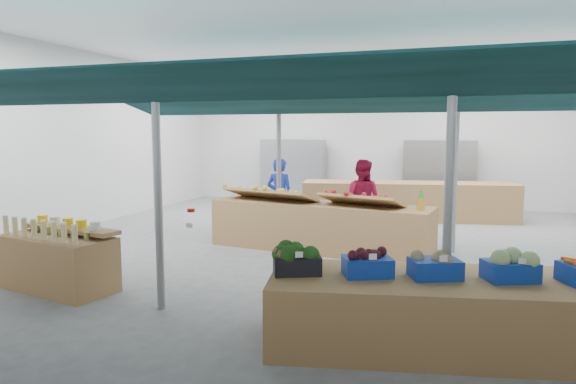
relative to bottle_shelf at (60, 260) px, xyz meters
name	(u,v)px	position (x,y,z in m)	size (l,w,h in m)	color
floor	(318,248)	(2.85, 3.75, -0.43)	(13.00, 13.00, 0.00)	#606062
hall	(337,114)	(2.85, 5.19, 2.22)	(13.00, 13.00, 13.00)	silver
pole_grid	(336,161)	(3.60, 2.00, 1.38)	(10.00, 4.60, 3.00)	gray
awnings	(336,98)	(3.60, 2.00, 2.35)	(9.50, 7.08, 0.30)	black
back_shelving_left	(293,172)	(0.35, 9.75, 0.57)	(2.00, 0.50, 2.00)	#B23F33
back_shelving_right	(439,175)	(4.85, 9.75, 0.57)	(2.00, 0.50, 2.00)	#B23F33
bottle_shelf	(60,260)	(0.00, 0.00, 0.00)	(1.87, 1.34, 1.06)	olive
veg_counter	(454,313)	(5.45, -0.31, -0.05)	(3.86, 1.29, 0.75)	olive
fruit_counter	(319,227)	(2.92, 3.58, 0.03)	(4.27, 1.02, 0.91)	olive
far_counter	(408,201)	(4.17, 7.67, 0.06)	(5.40, 1.08, 0.97)	olive
vendor_left	(280,197)	(1.72, 4.68, 0.42)	(0.62, 0.41, 1.71)	#1C37B6
vendor_right	(361,200)	(3.52, 4.68, 0.42)	(0.83, 0.65, 1.71)	maroon
crate_broccoli	(297,259)	(3.82, -0.66, 0.48)	(0.60, 0.52, 0.35)	black
crate_beets	(367,263)	(4.56, -0.50, 0.46)	(0.60, 0.52, 0.29)	#0E349E
crate_celeriac	(435,264)	(5.24, -0.36, 0.47)	(0.60, 0.52, 0.31)	#0E349E
crate_cabbage	(510,265)	(5.97, -0.20, 0.48)	(0.60, 0.52, 0.35)	#0E349E
sparrow	(280,253)	(3.68, -0.82, 0.57)	(0.12, 0.09, 0.11)	brown
pole_ribbon	(191,212)	(1.64, 0.92, 0.65)	(0.12, 0.12, 0.28)	#A9100B
apple_heap_yellow	(270,192)	(1.89, 3.61, 0.65)	(2.02, 1.16, 0.27)	#997247
apple_heap_red	(361,198)	(3.76, 3.37, 0.65)	(1.63, 1.06, 0.27)	#997247
pineapple	(421,200)	(4.82, 3.23, 0.67)	(0.14, 0.14, 0.39)	#8C6019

